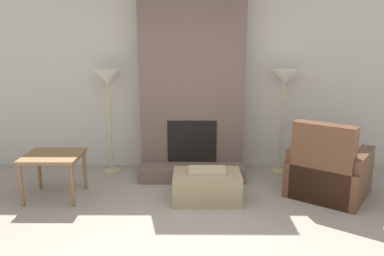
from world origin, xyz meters
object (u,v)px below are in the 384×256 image
(ottoman, at_px, (207,186))
(floor_lamp_right, at_px, (284,81))
(floor_lamp_left, at_px, (108,81))
(side_table, at_px, (53,160))
(armchair, at_px, (328,173))

(ottoman, distance_m, floor_lamp_right, 1.95)
(floor_lamp_left, xyz_separation_m, floor_lamp_right, (2.54, -0.00, 0.00))
(side_table, distance_m, floor_lamp_left, 1.40)
(ottoman, bearing_deg, floor_lamp_left, 143.07)
(armchair, xyz_separation_m, floor_lamp_right, (-0.41, 0.88, 1.07))
(floor_lamp_left, bearing_deg, armchair, -16.58)
(side_table, relative_size, floor_lamp_right, 0.45)
(armchair, relative_size, floor_lamp_right, 0.81)
(side_table, distance_m, floor_lamp_right, 3.32)
(ottoman, xyz_separation_m, floor_lamp_right, (1.14, 1.06, 1.18))
(ottoman, bearing_deg, side_table, 177.18)
(floor_lamp_right, bearing_deg, floor_lamp_left, 180.00)
(armchair, xyz_separation_m, side_table, (-3.46, -0.09, 0.19))
(floor_lamp_right, bearing_deg, armchair, -65.10)
(armchair, xyz_separation_m, floor_lamp_left, (-2.95, 0.88, 1.07))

